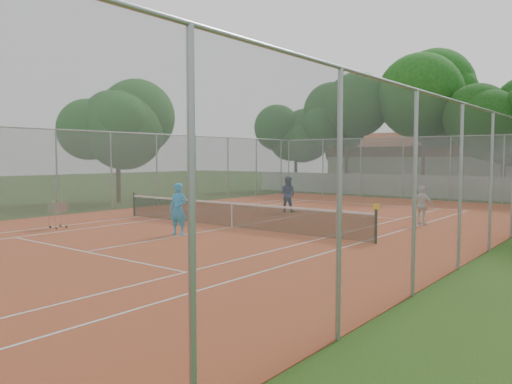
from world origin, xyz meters
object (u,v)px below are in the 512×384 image
Objects in this scene: player_near at (178,209)px; ball_hopper at (58,214)px; player_far_left at (288,194)px; player_far_right at (422,206)px; tennis_net at (232,215)px; clubhouse at (434,163)px.

ball_hopper is at bearing -176.11° from player_near.
player_far_right is (6.91, -0.63, -0.10)m from player_far_left.
player_near is at bearing 58.76° from player_far_right.
clubhouse is at bearing 93.95° from tennis_net.
clubhouse is 9.31× the size of player_far_left.
tennis_net is 0.72× the size of clubhouse.
ball_hopper is at bearing -138.94° from tennis_net.
clubhouse is at bearing 69.26° from ball_hopper.
player_far_left is at bearing 54.48° from ball_hopper.
player_far_left reaches higher than player_far_right.
player_near is (1.81, -31.63, -1.27)m from clubhouse.
tennis_net is at bearing -86.05° from clubhouse.
player_near is 8.42m from player_far_left.
tennis_net is 2.66m from player_near.
clubhouse reaches higher than ball_hopper.
tennis_net is 10.61× the size of ball_hopper.
tennis_net is 7.55m from player_far_right.
tennis_net is 5.89m from player_far_left.
player_far_left is at bearing -88.37° from clubhouse.
clubhouse reaches higher than player_near.
player_near reaches higher than player_far_left.
player_near is at bearing 3.94° from ball_hopper.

